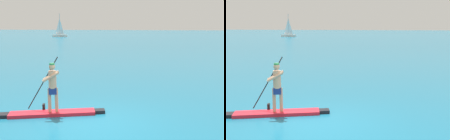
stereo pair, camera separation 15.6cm
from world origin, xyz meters
The scene contains 3 objects.
ground centered at (0.00, 0.00, 0.00)m, with size 440.00×440.00×0.00m, color #196B8C.
paddleboarder_mid_center centered at (-1.58, 0.43, 0.37)m, with size 3.46×1.72×1.99m.
sailboat_left_horizon centered at (-32.29, 69.47, 0.92)m, with size 4.30×1.82×6.66m.
Camera 1 is at (2.69, -8.26, 3.00)m, focal length 45.97 mm.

